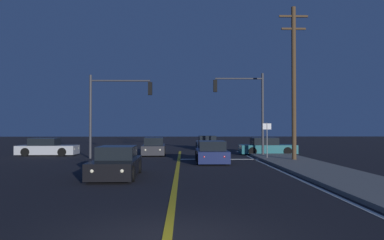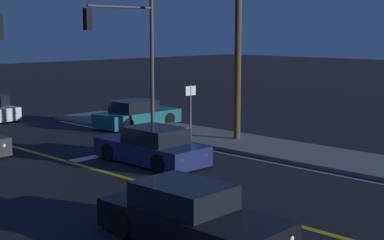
# 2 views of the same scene
# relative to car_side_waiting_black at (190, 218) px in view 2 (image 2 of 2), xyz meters

# --- Properties ---
(sidewalk_right) EXTENTS (3.20, 35.92, 0.15)m
(sidewalk_right) POSITION_rel_car_side_waiting_black_xyz_m (9.64, 0.43, -0.51)
(sidewalk_right) COLOR slate
(sidewalk_right) RESTS_ON ground
(lane_line_center) EXTENTS (0.20, 33.92, 0.01)m
(lane_line_center) POSITION_rel_car_side_waiting_black_xyz_m (2.65, 0.43, -0.58)
(lane_line_center) COLOR gold
(lane_line_center) RESTS_ON ground
(lane_line_edge_right) EXTENTS (0.16, 33.92, 0.01)m
(lane_line_edge_right) POSITION_rel_car_side_waiting_black_xyz_m (7.79, 0.43, -0.58)
(lane_line_edge_right) COLOR silver
(lane_line_edge_right) RESTS_ON ground
(stop_bar) EXTENTS (5.40, 0.50, 0.01)m
(stop_bar) POSITION_rel_car_side_waiting_black_xyz_m (5.34, 8.91, -0.58)
(stop_bar) COLOR silver
(stop_bar) RESTS_ON ground
(car_side_waiting_black) EXTENTS (2.01, 4.65, 1.34)m
(car_side_waiting_black) POSITION_rel_car_side_waiting_black_xyz_m (0.00, 0.00, 0.00)
(car_side_waiting_black) COLOR black
(car_side_waiting_black) RESTS_ON ground
(car_mid_block_teal) EXTENTS (4.46, 1.92, 1.34)m
(car_mid_block_teal) POSITION_rel_car_side_waiting_black_xyz_m (9.58, 13.22, -0.00)
(car_mid_block_teal) COLOR #195960
(car_mid_block_teal) RESTS_ON ground
(car_lead_oncoming_navy) EXTENTS (1.94, 4.51, 1.34)m
(car_lead_oncoming_navy) POSITION_rel_car_side_waiting_black_xyz_m (4.70, 6.59, -0.00)
(car_lead_oncoming_navy) COLOR navy
(car_lead_oncoming_navy) RESTS_ON ground
(traffic_signal_near_right) EXTENTS (3.76, 0.28, 6.19)m
(traffic_signal_near_right) POSITION_rel_car_side_waiting_black_xyz_m (7.56, 11.21, 3.52)
(traffic_signal_near_right) COLOR #38383D
(traffic_signal_near_right) RESTS_ON ground
(utility_pole_right) EXTENTS (1.84, 0.28, 9.83)m
(utility_pole_right) POSITION_rel_car_side_waiting_black_xyz_m (9.94, 6.97, 4.56)
(utility_pole_right) COLOR #4C3823
(utility_pole_right) RESTS_ON ground
(street_sign_corner) EXTENTS (0.56, 0.07, 2.48)m
(street_sign_corner) POSITION_rel_car_side_waiting_black_xyz_m (8.54, 8.41, 1.08)
(street_sign_corner) COLOR slate
(street_sign_corner) RESTS_ON ground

